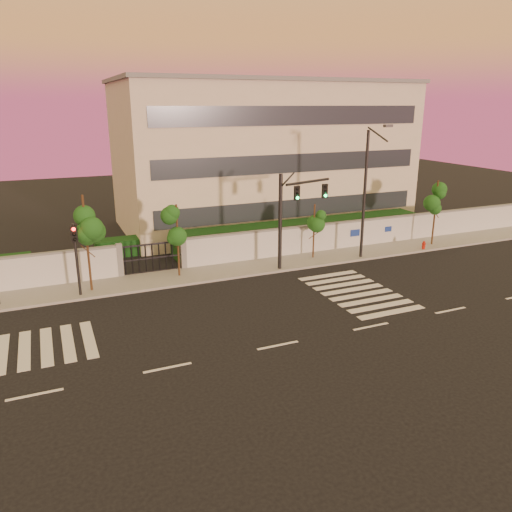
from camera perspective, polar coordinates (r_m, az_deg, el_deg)
The scene contains 14 objects.
ground at distance 22.63m, azimuth 2.51°, elevation -10.18°, with size 120.00×120.00×0.00m, color black.
sidewalk at distance 31.63m, azimuth -5.76°, elevation -2.01°, with size 60.00×3.00×0.15m, color gray.
perimeter_wall at distance 32.73m, azimuth -6.43°, elevation 0.45°, with size 60.00×0.36×2.20m.
hedge_row at distance 35.61m, azimuth -6.08°, elevation 1.41°, with size 41.00×4.25×1.80m.
institutional_building at distance 44.07m, azimuth 0.74°, elevation 11.56°, with size 24.40×12.40×12.25m.
road_markings at distance 25.23m, azimuth -4.49°, elevation -7.20°, with size 57.00×7.62×0.02m.
street_tree_c at distance 28.97m, azimuth -18.93°, elevation 3.73°, with size 1.63×1.30×5.63m.
street_tree_d at distance 30.43m, azimuth -8.98°, elevation 3.61°, with size 1.49×1.18×4.61m.
street_tree_e at distance 34.10m, azimuth 6.69°, elevation 4.21°, with size 1.39×1.11×3.87m.
street_tree_f at distance 39.36m, azimuth 19.93°, elevation 6.24°, with size 1.61×1.28×4.98m.
traffic_signal_main at distance 31.60m, azimuth 4.10°, elevation 5.30°, with size 3.88×1.32×6.24m.
traffic_signal_secondary at distance 28.74m, azimuth -19.89°, elevation 0.52°, with size 0.33×0.33×4.22m.
streetlight_east at distance 34.23m, azimuth 12.52°, elevation 7.52°, with size 0.54×2.20×9.13m.
fire_hydrant at distance 38.50m, azimuth 18.61°, elevation 1.09°, with size 0.28×0.28×0.74m.
Camera 1 is at (-8.84, -18.09, 10.33)m, focal length 35.00 mm.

